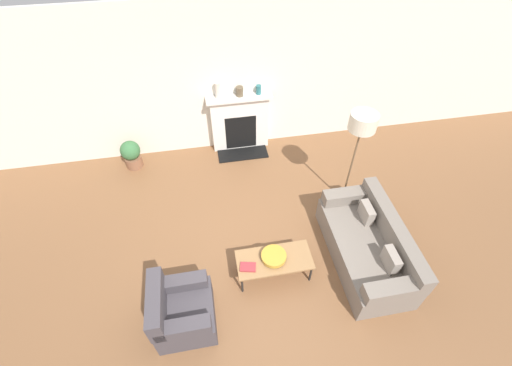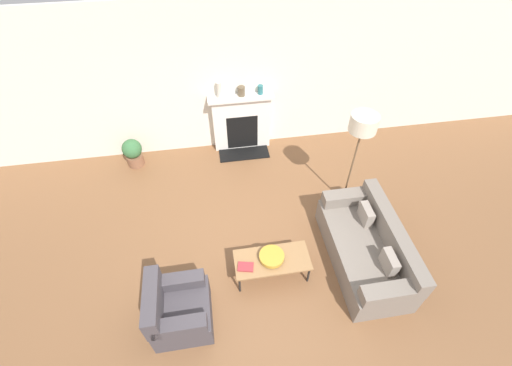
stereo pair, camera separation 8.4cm
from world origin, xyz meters
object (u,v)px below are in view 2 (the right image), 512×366
object	(u,v)px
armchair_near	(178,310)
mantel_vase_center_right	(260,90)
book	(246,267)
bowl	(272,256)
fireplace	(242,123)
mantel_vase_left	(219,90)
potted_plant	(133,152)
floor_lamp	(362,129)
mantel_vase_center_left	(241,91)
couch	(367,248)
coffee_table	(272,261)

from	to	relation	value
armchair_near	mantel_vase_center_right	size ratio (longest dim) A/B	4.91
armchair_near	mantel_vase_center_right	xyz separation A→B (m)	(1.68, 3.54, 0.96)
book	bowl	bearing A→B (deg)	24.88
fireplace	mantel_vase_left	xyz separation A→B (m)	(-0.39, 0.01, 0.76)
bowl	potted_plant	world-z (taller)	potted_plant
fireplace	mantel_vase_center_right	bearing A→B (deg)	2.15
bowl	mantel_vase_center_right	xyz separation A→B (m)	(0.34, 3.01, 0.85)
floor_lamp	potted_plant	distance (m)	4.24
armchair_near	floor_lamp	world-z (taller)	floor_lamp
mantel_vase_center_left	potted_plant	world-z (taller)	mantel_vase_center_left
armchair_near	book	distance (m)	1.05
couch	bowl	size ratio (longest dim) A/B	5.15
fireplace	mantel_vase_center_left	distance (m)	0.70
mantel_vase_center_right	floor_lamp	bearing A→B (deg)	-56.42
coffee_table	fireplace	bearing A→B (deg)	90.79
coffee_table	book	size ratio (longest dim) A/B	4.40
book	armchair_near	bearing A→B (deg)	-142.63
book	mantel_vase_left	xyz separation A→B (m)	(-0.04, 3.10, 0.95)
couch	fireplace	bearing A→B (deg)	-153.61
bowl	couch	bearing A→B (deg)	-0.18
floor_lamp	bowl	bearing A→B (deg)	-142.07
armchair_near	coffee_table	world-z (taller)	armchair_near
mantel_vase_left	book	bearing A→B (deg)	-89.31
fireplace	bowl	size ratio (longest dim) A/B	3.44
fireplace	book	size ratio (longest dim) A/B	5.05
couch	coffee_table	size ratio (longest dim) A/B	1.72
mantel_vase_center_left	couch	bearing A→B (deg)	-63.98
couch	book	size ratio (longest dim) A/B	7.56
mantel_vase_center_left	bowl	bearing A→B (deg)	-89.62
bowl	floor_lamp	bearing A→B (deg)	37.93
fireplace	mantel_vase_left	distance (m)	0.86
fireplace	potted_plant	distance (m)	2.18
bowl	mantel_vase_center_left	size ratio (longest dim) A/B	2.03
armchair_near	mantel_vase_left	size ratio (longest dim) A/B	2.79
couch	mantel_vase_left	world-z (taller)	mantel_vase_left
coffee_table	mantel_vase_center_right	distance (m)	3.19
fireplace	bowl	world-z (taller)	fireplace
potted_plant	fireplace	bearing A→B (deg)	6.04
fireplace	coffee_table	distance (m)	3.03
bowl	mantel_vase_center_right	bearing A→B (deg)	83.62
mantel_vase_center_right	potted_plant	xyz separation A→B (m)	(-2.53, -0.24, -0.97)
couch	book	xyz separation A→B (m)	(-1.84, -0.08, 0.09)
fireplace	floor_lamp	distance (m)	2.59
fireplace	armchair_near	bearing A→B (deg)	-110.28
couch	armchair_near	bearing A→B (deg)	-79.51
mantel_vase_center_right	armchair_near	bearing A→B (deg)	-115.36
mantel_vase_center_left	book	bearing A→B (deg)	-96.74
mantel_vase_left	mantel_vase_center_right	size ratio (longest dim) A/B	1.76
floor_lamp	potted_plant	bearing A→B (deg)	157.15
armchair_near	floor_lamp	xyz separation A→B (m)	(2.88, 1.72, 1.26)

